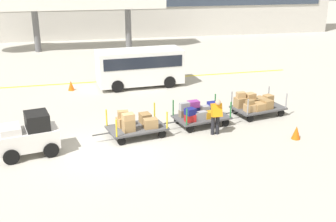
% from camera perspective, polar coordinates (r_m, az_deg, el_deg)
% --- Properties ---
extents(ground_plane, '(120.00, 120.00, 0.00)m').
position_cam_1_polar(ground_plane, '(15.99, -7.68, -5.18)').
color(ground_plane, '#B2ADA0').
extents(apron_lead_line, '(19.14, 0.97, 0.01)m').
position_cam_1_polar(apron_lead_line, '(25.55, -3.65, 4.42)').
color(apron_lead_line, yellow).
rests_on(apron_lead_line, ground_plane).
extents(baggage_tug, '(2.29, 1.63, 1.58)m').
position_cam_1_polar(baggage_tug, '(15.92, -18.53, -3.23)').
color(baggage_tug, white).
rests_on(baggage_tug, ground_plane).
extents(baggage_cart_lead, '(3.09, 1.88, 1.14)m').
position_cam_1_polar(baggage_cart_lead, '(16.83, -4.44, -1.81)').
color(baggage_cart_lead, '#4C4C4F').
rests_on(baggage_cart_lead, ground_plane).
extents(baggage_cart_middle, '(3.09, 1.88, 1.10)m').
position_cam_1_polar(baggage_cart_middle, '(18.02, 4.31, -0.34)').
color(baggage_cart_middle, '#4C4C4F').
rests_on(baggage_cart_middle, ground_plane).
extents(baggage_cart_tail, '(3.09, 1.88, 1.12)m').
position_cam_1_polar(baggage_cart_tail, '(19.57, 11.90, 0.93)').
color(baggage_cart_tail, '#4C4C4F').
rests_on(baggage_cart_tail, ground_plane).
extents(baggage_handler, '(0.41, 0.45, 1.56)m').
position_cam_1_polar(baggage_handler, '(16.92, 6.63, -0.55)').
color(baggage_handler, black).
rests_on(baggage_handler, ground_plane).
extents(shuttle_van, '(4.96, 2.35, 2.10)m').
position_cam_1_polar(shuttle_van, '(23.80, -3.89, 6.34)').
color(shuttle_van, white).
rests_on(shuttle_van, ground_plane).
extents(safety_cone_near, '(0.36, 0.36, 0.55)m').
position_cam_1_polar(safety_cone_near, '(17.40, 17.19, -2.83)').
color(safety_cone_near, '#EA590F').
rests_on(safety_cone_near, ground_plane).
extents(safety_cone_far, '(0.36, 0.36, 0.55)m').
position_cam_1_polar(safety_cone_far, '(23.72, -13.17, 3.43)').
color(safety_cone_far, '#EA590F').
rests_on(safety_cone_far, ground_plane).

